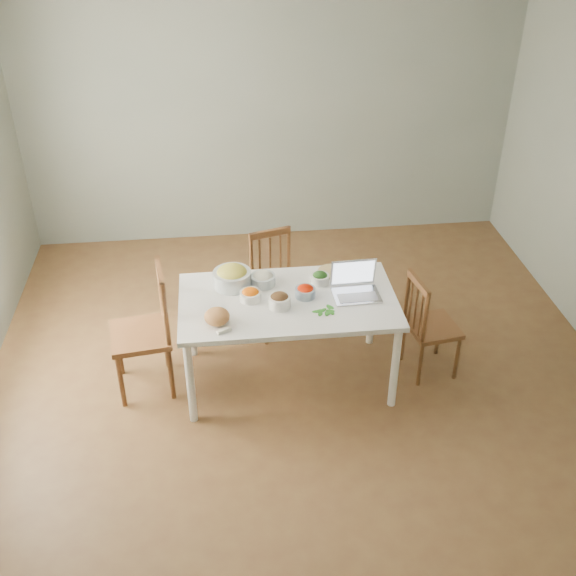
{
  "coord_description": "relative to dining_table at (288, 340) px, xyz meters",
  "views": [
    {
      "loc": [
        -0.58,
        -4.24,
        3.62
      ],
      "look_at": [
        -0.1,
        0.02,
        0.86
      ],
      "focal_mm": 43.01,
      "sensor_mm": 36.0,
      "label": 1
    }
  ],
  "objects": [
    {
      "name": "floor",
      "position": [
        0.1,
        -0.02,
        -0.38
      ],
      "size": [
        5.0,
        5.0,
        0.0
      ],
      "primitive_type": "cube",
      "color": "brown",
      "rests_on": "ground"
    },
    {
      "name": "laptop",
      "position": [
        0.52,
        -0.02,
        0.5
      ],
      "size": [
        0.36,
        0.29,
        0.24
      ],
      "primitive_type": null,
      "rotation": [
        0.0,
        0.0,
        0.03
      ],
      "color": "silver",
      "rests_on": "dining_table"
    },
    {
      "name": "wall_front",
      "position": [
        0.1,
        -2.52,
        0.97
      ],
      "size": [
        5.0,
        0.0,
        2.7
      ],
      "primitive_type": "cube",
      "color": "gray",
      "rests_on": "ground"
    },
    {
      "name": "ceiling",
      "position": [
        0.1,
        -0.02,
        2.32
      ],
      "size": [
        5.0,
        5.0,
        0.0
      ],
      "primitive_type": "cube",
      "color": "white",
      "rests_on": "ground"
    },
    {
      "name": "dining_table",
      "position": [
        0.0,
        0.0,
        0.0
      ],
      "size": [
        1.63,
        0.91,
        0.76
      ],
      "primitive_type": null,
      "color": "white",
      "rests_on": "floor"
    },
    {
      "name": "bowl_squash",
      "position": [
        -0.4,
        0.24,
        0.47
      ],
      "size": [
        0.31,
        0.31,
        0.17
      ],
      "primitive_type": null,
      "rotation": [
        0.0,
        0.0,
        0.09
      ],
      "color": "gold",
      "rests_on": "dining_table"
    },
    {
      "name": "bowl_carrot",
      "position": [
        -0.28,
        0.03,
        0.43
      ],
      "size": [
        0.17,
        0.17,
        0.09
      ],
      "primitive_type": null,
      "rotation": [
        0.0,
        0.0,
        -0.06
      ],
      "color": "#ED6900",
      "rests_on": "dining_table"
    },
    {
      "name": "bowl_broccoli",
      "position": [
        0.27,
        0.2,
        0.43
      ],
      "size": [
        0.17,
        0.17,
        0.09
      ],
      "primitive_type": null,
      "rotation": [
        0.0,
        0.0,
        0.23
      ],
      "color": "#103B12",
      "rests_on": "dining_table"
    },
    {
      "name": "bowl_onion",
      "position": [
        -0.17,
        0.23,
        0.43
      ],
      "size": [
        0.24,
        0.24,
        0.1
      ],
      "primitive_type": null,
      "rotation": [
        0.0,
        0.0,
        -0.3
      ],
      "color": "silver",
      "rests_on": "dining_table"
    },
    {
      "name": "chair_left",
      "position": [
        -1.12,
        0.04,
        0.14
      ],
      "size": [
        0.5,
        0.51,
        1.04
      ],
      "primitive_type": null,
      "rotation": [
        0.0,
        0.0,
        -1.44
      ],
      "color": "#592F13",
      "rests_on": "floor"
    },
    {
      "name": "bread_boule",
      "position": [
        -0.53,
        -0.25,
        0.44
      ],
      "size": [
        0.2,
        0.2,
        0.12
      ],
      "primitive_type": "ellipsoid",
      "rotation": [
        0.0,
        0.0,
        -0.11
      ],
      "color": "#B77A4C",
      "rests_on": "dining_table"
    },
    {
      "name": "chair_far",
      "position": [
        -0.01,
        0.68,
        0.07
      ],
      "size": [
        0.49,
        0.48,
        0.91
      ],
      "primitive_type": null,
      "rotation": [
        0.0,
        0.0,
        0.28
      ],
      "color": "#592F13",
      "rests_on": "floor"
    },
    {
      "name": "wall_back",
      "position": [
        0.1,
        2.48,
        0.97
      ],
      "size": [
        5.0,
        0.0,
        2.7
      ],
      "primitive_type": "cube",
      "color": "gray",
      "rests_on": "ground"
    },
    {
      "name": "butter_stick",
      "position": [
        -0.49,
        -0.36,
        0.4
      ],
      "size": [
        0.11,
        0.07,
        0.03
      ],
      "primitive_type": "cube",
      "rotation": [
        0.0,
        0.0,
        0.43
      ],
      "color": "white",
      "rests_on": "dining_table"
    },
    {
      "name": "bowl_redpep",
      "position": [
        0.13,
        0.02,
        0.43
      ],
      "size": [
        0.19,
        0.19,
        0.09
      ],
      "primitive_type": null,
      "rotation": [
        0.0,
        0.0,
        -0.31
      ],
      "color": "#B71701",
      "rests_on": "dining_table"
    },
    {
      "name": "bowl_mushroom",
      "position": [
        -0.07,
        -0.09,
        0.44
      ],
      "size": [
        0.18,
        0.18,
        0.11
      ],
      "primitive_type": null,
      "rotation": [
        0.0,
        0.0,
        -0.06
      ],
      "color": "#4B2C10",
      "rests_on": "dining_table"
    },
    {
      "name": "chair_right",
      "position": [
        1.15,
        -0.01,
        0.06
      ],
      "size": [
        0.42,
        0.44,
        0.88
      ],
      "primitive_type": null,
      "rotation": [
        0.0,
        0.0,
        1.72
      ],
      "color": "#592F13",
      "rests_on": "floor"
    },
    {
      "name": "flatbread",
      "position": [
        0.39,
        0.34,
        0.39
      ],
      "size": [
        0.22,
        0.22,
        0.02
      ],
      "primitive_type": "cylinder",
      "rotation": [
        0.0,
        0.0,
        -0.04
      ],
      "color": "tan",
      "rests_on": "dining_table"
    },
    {
      "name": "basil_bunch",
      "position": [
        0.24,
        -0.18,
        0.39
      ],
      "size": [
        0.19,
        0.19,
        0.02
      ],
      "primitive_type": null,
      "color": "#227E27",
      "rests_on": "dining_table"
    }
  ]
}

